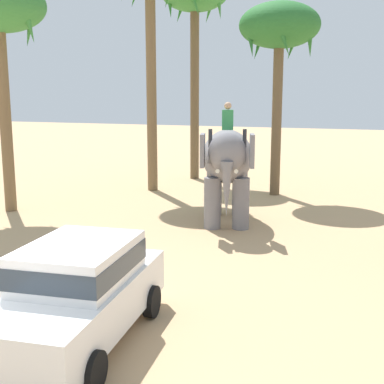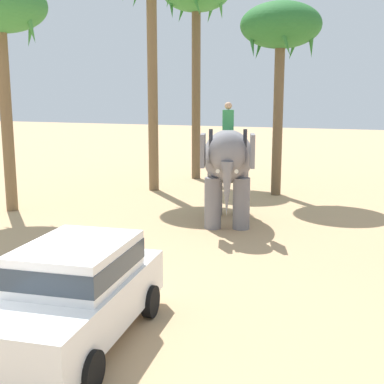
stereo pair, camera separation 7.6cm
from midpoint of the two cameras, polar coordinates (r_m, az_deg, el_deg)
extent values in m
plane|color=tan|center=(8.89, -18.14, -17.16)|extent=(120.00, 120.00, 0.00)
cube|color=white|center=(8.87, -12.48, -12.07)|extent=(2.24, 4.29, 0.76)
cube|color=white|center=(8.71, -12.37, -7.58)|extent=(1.83, 2.29, 0.64)
cube|color=#2D3842|center=(8.71, -12.37, -7.58)|extent=(1.85, 2.32, 0.35)
cylinder|color=black|center=(7.67, -10.87, -18.98)|extent=(0.26, 0.62, 0.60)
cylinder|color=black|center=(9.79, -4.41, -12.03)|extent=(0.26, 0.62, 0.60)
cylinder|color=black|center=(10.43, -13.46, -10.84)|extent=(0.26, 0.62, 0.60)
ellipsoid|color=slate|center=(16.56, 4.15, 3.99)|extent=(2.47, 3.44, 1.70)
cylinder|color=slate|center=(15.87, 5.64, -1.28)|extent=(0.52, 0.52, 1.60)
cylinder|color=slate|center=(15.87, 2.47, -1.24)|extent=(0.52, 0.52, 1.60)
cylinder|color=slate|center=(17.69, 5.53, -0.04)|extent=(0.52, 0.52, 1.60)
cylinder|color=slate|center=(17.70, 2.68, 0.00)|extent=(0.52, 0.52, 1.60)
ellipsoid|color=slate|center=(14.91, 4.11, 4.40)|extent=(1.35, 1.29, 1.20)
cube|color=slate|center=(15.02, 6.87, 4.58)|extent=(0.36, 0.80, 0.96)
cube|color=slate|center=(15.03, 1.36, 4.66)|extent=(0.36, 0.80, 0.96)
cone|color=slate|center=(14.61, 4.05, 0.30)|extent=(0.45, 0.45, 1.60)
cone|color=beige|center=(14.58, 5.10, 2.26)|extent=(0.29, 0.57, 0.21)
cone|color=beige|center=(14.58, 3.05, 2.29)|extent=(0.29, 0.57, 0.21)
cube|color=#338C4C|center=(15.62, 4.18, 8.00)|extent=(0.40, 0.33, 0.60)
sphere|color=tan|center=(15.60, 4.20, 9.54)|extent=(0.22, 0.22, 0.22)
cylinder|color=#333338|center=(15.66, 6.07, 5.96)|extent=(0.12, 0.12, 0.55)
cylinder|color=#333338|center=(15.66, 2.24, 6.01)|extent=(0.12, 0.12, 0.55)
cylinder|color=brown|center=(21.32, 9.64, 8.45)|extent=(0.40, 0.40, 6.60)
ellipsoid|color=#286B2D|center=(21.48, 9.94, 17.81)|extent=(3.20, 3.20, 1.80)
cone|color=#286B2D|center=(21.19, 13.20, 16.43)|extent=(0.40, 0.92, 1.64)
cone|color=#286B2D|center=(22.46, 11.52, 16.16)|extent=(0.91, 0.57, 1.67)
cone|color=#286B2D|center=(22.33, 7.78, 16.30)|extent=(0.73, 0.83, 1.69)
cone|color=#286B2D|center=(20.98, 6.76, 16.70)|extent=(0.73, 0.83, 1.69)
cone|color=#286B2D|center=(20.23, 10.24, 16.83)|extent=(0.91, 0.57, 1.67)
cylinder|color=brown|center=(19.18, -19.84, 8.12)|extent=(0.40, 0.40, 6.85)
cone|color=#337A38|center=(18.56, -17.58, 17.88)|extent=(0.40, 0.92, 1.64)
cone|color=#337A38|center=(19.95, -17.32, 17.35)|extent=(0.91, 0.57, 1.67)
cylinder|color=brown|center=(25.32, 0.55, 11.24)|extent=(0.42, 0.42, 8.65)
cone|color=#337A38|center=(25.26, 3.26, 20.40)|extent=(0.40, 0.92, 1.64)
cone|color=#337A38|center=(26.60, 2.32, 19.91)|extent=(0.91, 0.57, 1.67)
cone|color=#337A38|center=(26.68, -0.90, 19.89)|extent=(0.73, 0.83, 1.69)
cone|color=#337A38|center=(25.41, -2.24, 20.35)|extent=(0.73, 0.83, 1.69)
cylinder|color=brown|center=(22.17, -4.30, 11.54)|extent=(0.43, 0.43, 8.84)
camera|label=1|loc=(0.04, -89.84, 0.03)|focal=47.98mm
camera|label=2|loc=(0.04, 90.16, -0.03)|focal=47.98mm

